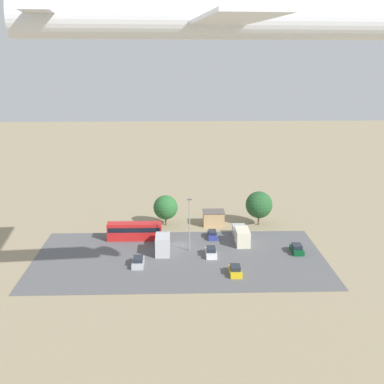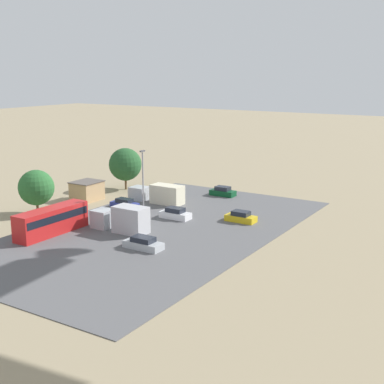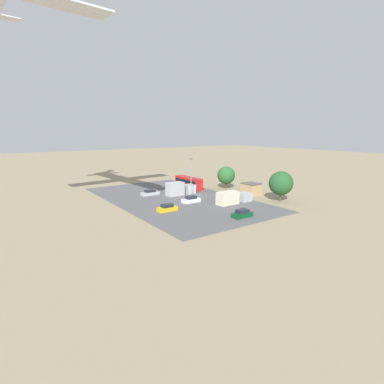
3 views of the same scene
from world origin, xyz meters
The scene contains 14 objects.
ground_plane centered at (0.00, 0.00, 0.00)m, with size 400.00×400.00×0.00m, color gray.
parking_lot_surface centered at (0.00, 6.64, 0.04)m, with size 51.71×29.07×0.08m.
shed_building centered at (-7.46, -12.70, 1.55)m, with size 4.61×4.00×3.08m.
bus centered at (8.68, -3.68, 1.90)m, with size 10.57×2.58×3.38m.
parked_car_0 centered at (-5.70, 5.55, 0.73)m, with size 1.89×4.44×1.56m.
parked_car_1 centered at (-21.54, 4.44, 0.73)m, with size 1.91×4.23×1.56m.
parked_car_2 centered at (-9.13, 14.10, 0.70)m, with size 1.90×4.21×1.49m.
parked_car_3 centered at (-6.65, -4.34, 0.67)m, with size 1.77×4.42×1.40m.
parked_car_4 centered at (7.15, 9.65, 0.68)m, with size 1.97×4.76×1.43m.
parked_truck_0 centered at (3.02, 3.24, 1.65)m, with size 2.58×8.05×3.43m.
parked_truck_1 centered at (-12.07, -1.75, 1.43)m, with size 2.54×9.36×2.95m.
tree_near_shed centered at (-17.08, -12.52, 4.44)m, with size 5.71×5.71×7.30m.
tree_apron_mid centered at (2.74, -12.88, 3.93)m, with size 5.15×5.15×6.51m.
light_pole_lot_centre centered at (-1.90, 2.88, 5.47)m, with size 0.90×0.28×9.91m.
Camera 2 is at (54.50, 45.99, 20.37)m, focal length 50.00 mm.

